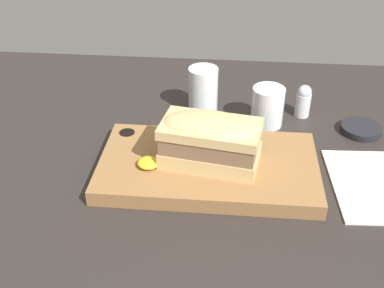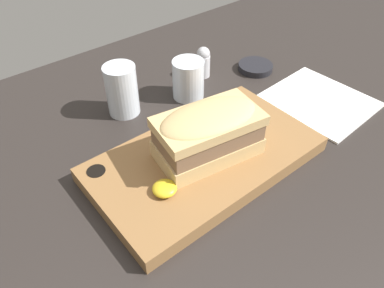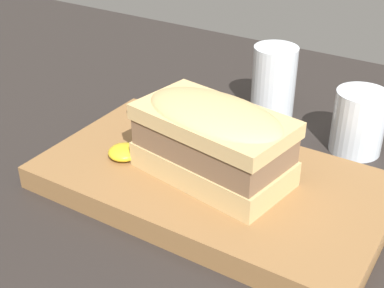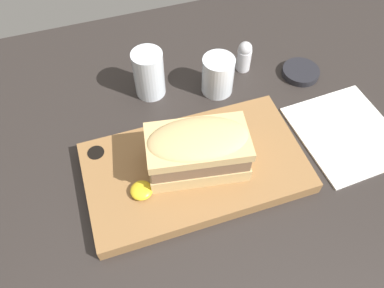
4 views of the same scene
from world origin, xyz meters
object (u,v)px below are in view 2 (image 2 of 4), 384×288
object	(u,v)px
sandwich	(208,131)
condiment_dish	(255,67)
water_glass	(122,93)
wine_glass	(188,80)
salt_shaker	(203,62)
napkin	(319,101)
serving_board	(204,159)

from	to	relation	value
sandwich	condiment_dish	bearing A→B (deg)	29.69
condiment_dish	water_glass	bearing A→B (deg)	170.77
wine_glass	salt_shaker	size ratio (longest dim) A/B	1.16
napkin	salt_shaker	xyz separation A→B (cm)	(-11.95, 22.94, 3.33)
water_glass	serving_board	bearing A→B (deg)	-83.49
water_glass	condiment_dish	size ratio (longest dim) A/B	1.28
sandwich	salt_shaker	world-z (taller)	sandwich
water_glass	salt_shaker	bearing A→B (deg)	1.36
wine_glass	salt_shaker	xyz separation A→B (cm)	(7.59, 4.22, -0.26)
wine_glass	sandwich	bearing A→B (deg)	-120.05
wine_glass	napkin	xyz separation A→B (cm)	(19.54, -18.72, -3.59)
water_glass	salt_shaker	world-z (taller)	water_glass
wine_glass	salt_shaker	bearing A→B (deg)	29.08
napkin	salt_shaker	size ratio (longest dim) A/B	2.97
water_glass	napkin	bearing A→B (deg)	-34.36
sandwich	napkin	size ratio (longest dim) A/B	0.86
wine_glass	serving_board	bearing A→B (deg)	-121.39
water_glass	napkin	distance (cm)	39.98
water_glass	sandwich	bearing A→B (deg)	-82.67
salt_shaker	sandwich	bearing A→B (deg)	-128.97
wine_glass	condiment_dish	xyz separation A→B (cm)	(18.70, -1.48, -3.09)
wine_glass	salt_shaker	distance (cm)	8.68
sandwich	salt_shaker	xyz separation A→B (cm)	(18.06, 22.33, -3.86)
serving_board	sandwich	xyz separation A→B (cm)	(0.36, -0.36, 6.03)
napkin	condiment_dish	bearing A→B (deg)	92.77
water_glass	condiment_dish	world-z (taller)	water_glass
sandwich	water_glass	bearing A→B (deg)	97.33
water_glass	wine_glass	world-z (taller)	water_glass
sandwich	condiment_dish	distance (cm)	34.25
wine_glass	salt_shaker	world-z (taller)	wine_glass
sandwich	water_glass	size ratio (longest dim) A/B	1.76
serving_board	water_glass	distance (cm)	21.83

